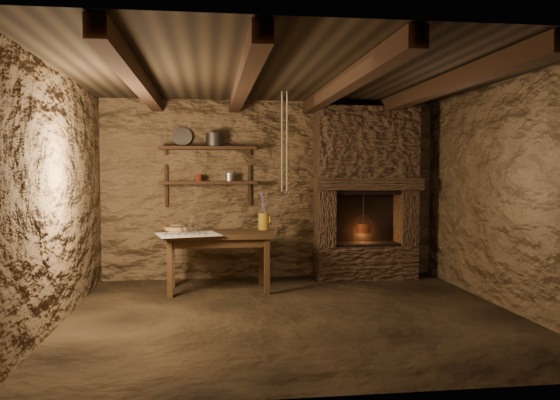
{
  "coord_description": "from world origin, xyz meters",
  "views": [
    {
      "loc": [
        -0.83,
        -5.36,
        1.45
      ],
      "look_at": [
        -0.02,
        0.9,
        1.11
      ],
      "focal_mm": 35.0,
      "sensor_mm": 36.0,
      "label": 1
    }
  ],
  "objects": [
    {
      "name": "beam_mid_left",
      "position": [
        -0.5,
        0.0,
        2.31
      ],
      "size": [
        0.14,
        3.95,
        0.16
      ],
      "primitive_type": "cube",
      "color": "black",
      "rests_on": "ceiling"
    },
    {
      "name": "beam_mid_right",
      "position": [
        0.5,
        0.0,
        2.31
      ],
      "size": [
        0.14,
        3.95,
        0.16
      ],
      "primitive_type": "cube",
      "color": "black",
      "rests_on": "ceiling"
    },
    {
      "name": "iron_stockpot",
      "position": [
        -0.77,
        1.84,
        1.85
      ],
      "size": [
        0.23,
        0.23,
        0.16
      ],
      "primitive_type": "cylinder",
      "rotation": [
        0.0,
        0.0,
        0.1
      ],
      "color": "#2F2B29",
      "rests_on": "shelf_upper"
    },
    {
      "name": "ceiling",
      "position": [
        0.0,
        0.0,
        2.4
      ],
      "size": [
        4.5,
        4.0,
        0.04
      ],
      "primitive_type": "cube",
      "color": "black",
      "rests_on": "back_wall"
    },
    {
      "name": "back_wall",
      "position": [
        0.0,
        2.0,
        1.2
      ],
      "size": [
        4.5,
        0.04,
        2.4
      ],
      "primitive_type": "cube",
      "color": "#4B3723",
      "rests_on": "floor"
    },
    {
      "name": "hanging_ropes",
      "position": [
        0.05,
        1.05,
        1.8
      ],
      "size": [
        0.08,
        0.08,
        1.2
      ],
      "primitive_type": null,
      "color": "#CCB890",
      "rests_on": "ceiling"
    },
    {
      "name": "shelf_upper",
      "position": [
        -0.85,
        1.84,
        1.75
      ],
      "size": [
        1.25,
        0.3,
        0.04
      ],
      "primitive_type": "cube",
      "color": "black",
      "rests_on": "back_wall"
    },
    {
      "name": "beam_far_left",
      "position": [
        -1.5,
        0.0,
        2.31
      ],
      "size": [
        0.14,
        3.95,
        0.16
      ],
      "primitive_type": "cube",
      "color": "black",
      "rests_on": "ceiling"
    },
    {
      "name": "wooden_bowl",
      "position": [
        -1.23,
        1.35,
        0.75
      ],
      "size": [
        0.33,
        0.33,
        0.11
      ],
      "primitive_type": "ellipsoid",
      "rotation": [
        0.0,
        0.0,
        -0.09
      ],
      "color": "#9B7143",
      "rests_on": "work_table"
    },
    {
      "name": "linen_cloth",
      "position": [
        -1.08,
        1.02,
        0.72
      ],
      "size": [
        0.8,
        0.7,
        0.01
      ],
      "primitive_type": "cube",
      "rotation": [
        0.0,
        0.0,
        0.24
      ],
      "color": "silver",
      "rests_on": "work_table"
    },
    {
      "name": "red_pot",
      "position": [
        1.21,
        1.72,
        0.7
      ],
      "size": [
        0.24,
        0.24,
        0.54
      ],
      "rotation": [
        0.0,
        0.0,
        -0.34
      ],
      "color": "maroon",
      "rests_on": "hearth"
    },
    {
      "name": "small_kettle",
      "position": [
        -0.57,
        1.84,
        1.37
      ],
      "size": [
        0.17,
        0.14,
        0.16
      ],
      "primitive_type": null,
      "rotation": [
        0.0,
        0.0,
        0.18
      ],
      "color": "#AAAAA4",
      "rests_on": "shelf_lower"
    },
    {
      "name": "work_table",
      "position": [
        -0.74,
        1.24,
        0.38
      ],
      "size": [
        1.26,
        0.74,
        0.71
      ],
      "rotation": [
        0.0,
        0.0,
        0.02
      ],
      "color": "black",
      "rests_on": "floor"
    },
    {
      "name": "drinking_glasses",
      "position": [
        -1.06,
        1.16,
        0.76
      ],
      "size": [
        0.22,
        0.07,
        0.09
      ],
      "primitive_type": null,
      "color": "silver",
      "rests_on": "linen_cloth"
    },
    {
      "name": "tin_pan",
      "position": [
        -1.19,
        1.94,
        1.9
      ],
      "size": [
        0.26,
        0.12,
        0.26
      ],
      "primitive_type": "cylinder",
      "rotation": [
        1.26,
        0.0,
        -0.03
      ],
      "color": "#AAAAA4",
      "rests_on": "shelf_upper"
    },
    {
      "name": "right_wall",
      "position": [
        2.25,
        0.0,
        1.2
      ],
      "size": [
        0.04,
        4.0,
        2.4
      ],
      "primitive_type": "cube",
      "color": "#4B3723",
      "rests_on": "floor"
    },
    {
      "name": "pewter_cutlery_row",
      "position": [
        -1.08,
        1.0,
        0.73
      ],
      "size": [
        0.61,
        0.35,
        0.01
      ],
      "primitive_type": null,
      "rotation": [
        0.0,
        0.0,
        0.24
      ],
      "color": "gray",
      "rests_on": "linen_cloth"
    },
    {
      "name": "rusty_tin",
      "position": [
        -0.97,
        1.84,
        1.36
      ],
      "size": [
        0.1,
        0.1,
        0.09
      ],
      "primitive_type": "cylinder",
      "rotation": [
        0.0,
        0.0,
        -0.14
      ],
      "color": "#591A11",
      "rests_on": "shelf_lower"
    },
    {
      "name": "beam_far_right",
      "position": [
        1.5,
        0.0,
        2.31
      ],
      "size": [
        0.14,
        3.95,
        0.16
      ],
      "primitive_type": "cube",
      "color": "black",
      "rests_on": "ceiling"
    },
    {
      "name": "stoneware_jug",
      "position": [
        -0.15,
        1.46,
        0.92
      ],
      "size": [
        0.15,
        0.15,
        0.48
      ],
      "rotation": [
        0.0,
        0.0,
        -0.07
      ],
      "color": "#AA8520",
      "rests_on": "work_table"
    },
    {
      "name": "front_wall",
      "position": [
        0.0,
        -2.0,
        1.2
      ],
      "size": [
        4.5,
        0.04,
        2.4
      ],
      "primitive_type": "cube",
      "color": "#4B3723",
      "rests_on": "floor"
    },
    {
      "name": "hearth",
      "position": [
        1.25,
        1.77,
        1.23
      ],
      "size": [
        1.43,
        0.51,
        2.3
      ],
      "color": "#3A281D",
      "rests_on": "floor"
    },
    {
      "name": "floor",
      "position": [
        0.0,
        0.0,
        0.0
      ],
      "size": [
        4.5,
        4.5,
        0.0
      ],
      "primitive_type": "plane",
      "color": "black",
      "rests_on": "ground"
    },
    {
      "name": "shelf_lower",
      "position": [
        -0.85,
        1.84,
        1.3
      ],
      "size": [
        1.25,
        0.3,
        0.04
      ],
      "primitive_type": "cube",
      "color": "black",
      "rests_on": "back_wall"
    },
    {
      "name": "left_wall",
      "position": [
        -2.25,
        0.0,
        1.2
      ],
      "size": [
        0.04,
        4.0,
        2.4
      ],
      "primitive_type": "cube",
      "color": "#4B3723",
      "rests_on": "floor"
    }
  ]
}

